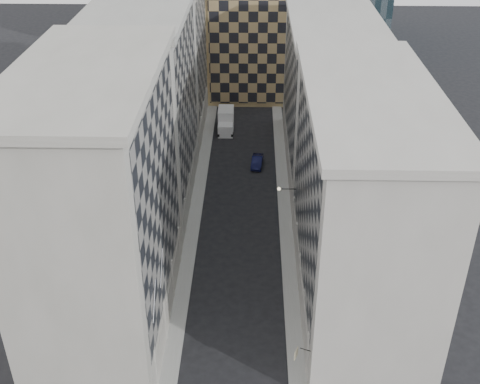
# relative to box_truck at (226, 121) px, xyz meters

# --- Properties ---
(sidewalk_west) EXTENTS (1.50, 100.00, 0.15)m
(sidewalk_west) POSITION_rel_box_truck_xyz_m (-2.58, -22.09, -1.27)
(sidewalk_west) COLOR gray
(sidewalk_west) RESTS_ON ground
(sidewalk_east) EXTENTS (1.50, 100.00, 0.15)m
(sidewalk_east) POSITION_rel_box_truck_xyz_m (7.92, -22.09, -1.27)
(sidewalk_east) COLOR gray
(sidewalk_east) RESTS_ON ground
(bldg_left_a) EXTENTS (10.80, 22.80, 23.70)m
(bldg_left_a) POSITION_rel_box_truck_xyz_m (-8.21, -41.09, 10.48)
(bldg_left_a) COLOR #9B988C
(bldg_left_a) RESTS_ON ground
(bldg_left_b) EXTENTS (10.80, 22.80, 22.70)m
(bldg_left_b) POSITION_rel_box_truck_xyz_m (-8.21, -19.09, 9.98)
(bldg_left_b) COLOR gray
(bldg_left_b) RESTS_ON ground
(bldg_left_c) EXTENTS (10.80, 22.80, 21.70)m
(bldg_left_c) POSITION_rel_box_truck_xyz_m (-8.21, 2.91, 9.48)
(bldg_left_c) COLOR #9B988C
(bldg_left_c) RESTS_ON ground
(bldg_right_a) EXTENTS (10.80, 26.80, 20.70)m
(bldg_right_a) POSITION_rel_box_truck_xyz_m (13.55, -37.09, 8.98)
(bldg_right_a) COLOR #ACA69D
(bldg_right_a) RESTS_ON ground
(bldg_right_b) EXTENTS (10.80, 28.80, 19.70)m
(bldg_right_b) POSITION_rel_box_truck_xyz_m (13.56, -10.09, 8.50)
(bldg_right_b) COLOR #ACA69D
(bldg_right_b) RESTS_ON ground
(tan_block) EXTENTS (16.80, 14.80, 18.80)m
(tan_block) POSITION_rel_box_truck_xyz_m (4.67, 15.80, 8.09)
(tan_block) COLOR tan
(tan_block) RESTS_ON ground
(flagpoles_left) EXTENTS (0.10, 6.33, 2.33)m
(flagpoles_left) POSITION_rel_box_truck_xyz_m (-3.23, -46.09, 6.66)
(flagpoles_left) COLOR gray
(flagpoles_left) RESTS_ON ground
(bracket_lamp) EXTENTS (1.98, 0.36, 0.36)m
(bracket_lamp) POSITION_rel_box_truck_xyz_m (7.05, -28.09, 4.86)
(bracket_lamp) COLOR black
(bracket_lamp) RESTS_ON ground
(box_truck) EXTENTS (2.36, 5.65, 3.09)m
(box_truck) POSITION_rel_box_truck_xyz_m (0.00, 0.00, 0.00)
(box_truck) COLOR silver
(box_truck) RESTS_ON ground
(dark_car) EXTENTS (1.76, 4.11, 1.32)m
(dark_car) POSITION_rel_box_truck_xyz_m (4.67, -11.44, -0.69)
(dark_car) COLOR #0E1034
(dark_car) RESTS_ON ground
(shop_sign) EXTENTS (1.30, 0.75, 0.87)m
(shop_sign) POSITION_rel_box_truck_xyz_m (7.62, -49.09, 2.49)
(shop_sign) COLOR black
(shop_sign) RESTS_ON ground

